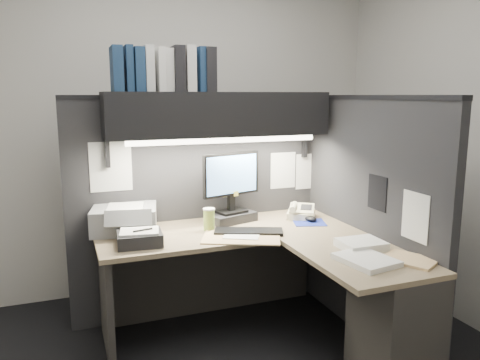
{
  "coord_description": "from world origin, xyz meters",
  "views": [
    {
      "loc": [
        -0.9,
        -2.35,
        1.63
      ],
      "look_at": [
        0.19,
        0.51,
        1.07
      ],
      "focal_mm": 35.0,
      "sensor_mm": 36.0,
      "label": 1
    }
  ],
  "objects_px": {
    "desk": "(306,294)",
    "printer": "(125,219)",
    "monitor": "(231,195)",
    "telephone": "(301,213)",
    "keyboard": "(249,232)",
    "notebook_stack": "(140,239)",
    "overhead_shelf": "(218,114)",
    "coffee_cup": "(209,220)"
  },
  "relations": [
    {
      "from": "desk",
      "to": "printer",
      "type": "xyz_separation_m",
      "value": [
        -0.97,
        0.76,
        0.37
      ]
    },
    {
      "from": "monitor",
      "to": "telephone",
      "type": "relative_size",
      "value": 2.44
    },
    {
      "from": "keyboard",
      "to": "desk",
      "type": "bearing_deg",
      "value": -40.79
    },
    {
      "from": "desk",
      "to": "notebook_stack",
      "type": "bearing_deg",
      "value": 155.42
    },
    {
      "from": "printer",
      "to": "notebook_stack",
      "type": "relative_size",
      "value": 1.57
    },
    {
      "from": "keyboard",
      "to": "printer",
      "type": "relative_size",
      "value": 1.08
    },
    {
      "from": "overhead_shelf",
      "to": "telephone",
      "type": "relative_size",
      "value": 7.58
    },
    {
      "from": "telephone",
      "to": "printer",
      "type": "distance_m",
      "value": 1.27
    },
    {
      "from": "overhead_shelf",
      "to": "keyboard",
      "type": "distance_m",
      "value": 0.84
    },
    {
      "from": "overhead_shelf",
      "to": "printer",
      "type": "bearing_deg",
      "value": 179.42
    },
    {
      "from": "keyboard",
      "to": "telephone",
      "type": "relative_size",
      "value": 2.2
    },
    {
      "from": "coffee_cup",
      "to": "printer",
      "type": "xyz_separation_m",
      "value": [
        -0.53,
        0.19,
        0.01
      ]
    },
    {
      "from": "desk",
      "to": "coffee_cup",
      "type": "xyz_separation_m",
      "value": [
        -0.43,
        0.57,
        0.36
      ]
    },
    {
      "from": "monitor",
      "to": "printer",
      "type": "height_order",
      "value": "monitor"
    },
    {
      "from": "desk",
      "to": "coffee_cup",
      "type": "relative_size",
      "value": 12.03
    },
    {
      "from": "printer",
      "to": "desk",
      "type": "bearing_deg",
      "value": -26.62
    },
    {
      "from": "overhead_shelf",
      "to": "monitor",
      "type": "distance_m",
      "value": 0.58
    },
    {
      "from": "telephone",
      "to": "printer",
      "type": "xyz_separation_m",
      "value": [
        -1.27,
        0.12,
        0.04
      ]
    },
    {
      "from": "notebook_stack",
      "to": "monitor",
      "type": "bearing_deg",
      "value": 23.57
    },
    {
      "from": "desk",
      "to": "keyboard",
      "type": "bearing_deg",
      "value": 116.91
    },
    {
      "from": "desk",
      "to": "monitor",
      "type": "xyz_separation_m",
      "value": [
        -0.22,
        0.73,
        0.49
      ]
    },
    {
      "from": "coffee_cup",
      "to": "printer",
      "type": "bearing_deg",
      "value": 160.66
    },
    {
      "from": "printer",
      "to": "notebook_stack",
      "type": "height_order",
      "value": "printer"
    },
    {
      "from": "notebook_stack",
      "to": "printer",
      "type": "bearing_deg",
      "value": 97.65
    },
    {
      "from": "coffee_cup",
      "to": "notebook_stack",
      "type": "xyz_separation_m",
      "value": [
        -0.49,
        -0.15,
        -0.03
      ]
    },
    {
      "from": "keyboard",
      "to": "printer",
      "type": "xyz_separation_m",
      "value": [
        -0.76,
        0.35,
        0.07
      ]
    },
    {
      "from": "printer",
      "to": "telephone",
      "type": "bearing_deg",
      "value": 6.21
    },
    {
      "from": "monitor",
      "to": "telephone",
      "type": "height_order",
      "value": "monitor"
    },
    {
      "from": "desk",
      "to": "telephone",
      "type": "height_order",
      "value": "telephone"
    },
    {
      "from": "overhead_shelf",
      "to": "desk",
      "type": "bearing_deg",
      "value": -68.21
    },
    {
      "from": "keyboard",
      "to": "coffee_cup",
      "type": "relative_size",
      "value": 3.18
    },
    {
      "from": "keyboard",
      "to": "notebook_stack",
      "type": "bearing_deg",
      "value": -158.35
    },
    {
      "from": "monitor",
      "to": "telephone",
      "type": "xyz_separation_m",
      "value": [
        0.52,
        -0.09,
        -0.16
      ]
    },
    {
      "from": "telephone",
      "to": "notebook_stack",
      "type": "height_order",
      "value": "same"
    },
    {
      "from": "telephone",
      "to": "monitor",
      "type": "bearing_deg",
      "value": -156.94
    },
    {
      "from": "coffee_cup",
      "to": "overhead_shelf",
      "type": "bearing_deg",
      "value": 53.81
    },
    {
      "from": "coffee_cup",
      "to": "notebook_stack",
      "type": "relative_size",
      "value": 0.53
    },
    {
      "from": "printer",
      "to": "notebook_stack",
      "type": "distance_m",
      "value": 0.34
    },
    {
      "from": "coffee_cup",
      "to": "keyboard",
      "type": "bearing_deg",
      "value": -35.46
    },
    {
      "from": "desk",
      "to": "coffee_cup",
      "type": "bearing_deg",
      "value": 127.12
    },
    {
      "from": "desk",
      "to": "telephone",
      "type": "distance_m",
      "value": 0.78
    },
    {
      "from": "coffee_cup",
      "to": "notebook_stack",
      "type": "height_order",
      "value": "coffee_cup"
    }
  ]
}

